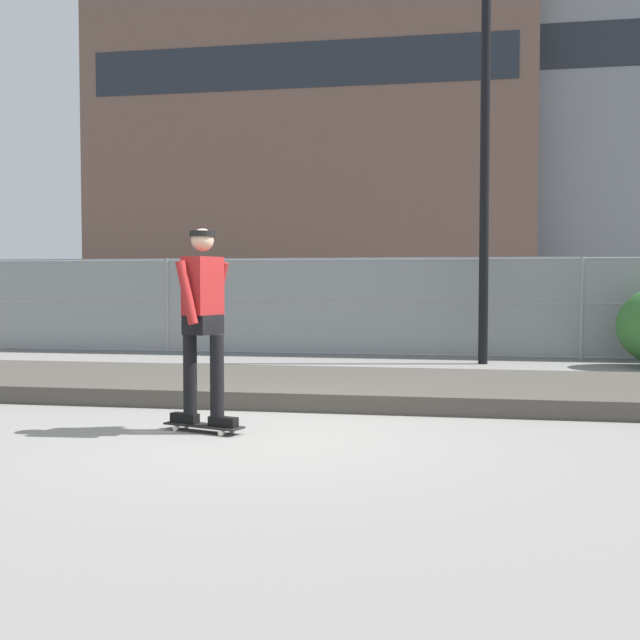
{
  "coord_description": "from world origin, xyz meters",
  "views": [
    {
      "loc": [
        1.86,
        -6.98,
        1.41
      ],
      "look_at": [
        -0.31,
        4.89,
        0.83
      ],
      "focal_mm": 45.34,
      "sensor_mm": 36.0,
      "label": 1
    }
  ],
  "objects_px": {
    "skater": "(203,313)",
    "parked_car_near": "(239,306)",
    "skateboard": "(204,426)",
    "street_lamp": "(485,86)"
  },
  "relations": [
    {
      "from": "skater",
      "to": "parked_car_near",
      "type": "distance_m",
      "value": 11.4
    },
    {
      "from": "skateboard",
      "to": "street_lamp",
      "type": "relative_size",
      "value": 0.11
    },
    {
      "from": "skateboard",
      "to": "street_lamp",
      "type": "xyz_separation_m",
      "value": [
        2.69,
        6.81,
        4.63
      ]
    },
    {
      "from": "skater",
      "to": "street_lamp",
      "type": "xyz_separation_m",
      "value": [
        2.69,
        6.81,
        3.57
      ]
    },
    {
      "from": "skateboard",
      "to": "parked_car_near",
      "type": "distance_m",
      "value": 11.42
    },
    {
      "from": "street_lamp",
      "to": "skater",
      "type": "bearing_deg",
      "value": -111.54
    },
    {
      "from": "street_lamp",
      "to": "parked_car_near",
      "type": "relative_size",
      "value": 1.73
    },
    {
      "from": "skater",
      "to": "street_lamp",
      "type": "relative_size",
      "value": 0.24
    },
    {
      "from": "street_lamp",
      "to": "parked_car_near",
      "type": "bearing_deg",
      "value": 142.54
    },
    {
      "from": "skater",
      "to": "skateboard",
      "type": "bearing_deg",
      "value": -14.04
    }
  ]
}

